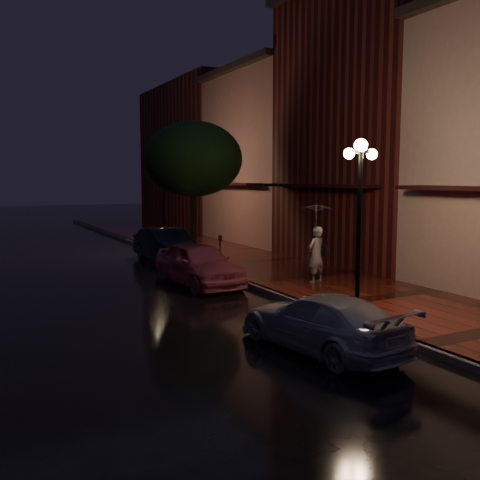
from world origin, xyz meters
TOP-DOWN VIEW (x-y plane):
  - ground at (0.00, 0.00)m, footprint 120.00×120.00m
  - sidewalk at (2.25, 0.00)m, footprint 4.50×60.00m
  - curb at (0.00, 0.00)m, footprint 0.25×60.00m
  - storefront_mid at (7.00, 2.00)m, footprint 5.00×8.00m
  - storefront_far at (7.00, 10.00)m, footprint 5.00×8.00m
  - storefront_extra at (7.00, 20.00)m, footprint 5.00×12.00m
  - streetlamp_near at (0.35, -5.00)m, footprint 0.96×0.36m
  - streetlamp_far at (0.35, 9.00)m, footprint 0.96×0.36m
  - street_tree at (0.61, 5.99)m, footprint 4.16×4.16m
  - pink_car at (-1.35, 0.95)m, footprint 1.90×4.33m
  - navy_car at (-0.60, 6.12)m, footprint 1.69×4.43m
  - silver_car at (-1.79, -6.44)m, footprint 2.13×4.19m
  - woman_with_umbrella at (1.91, -1.10)m, footprint 1.06×1.09m
  - parking_meter at (0.15, 2.45)m, footprint 0.12×0.09m

SIDE VIEW (x-z plane):
  - ground at x=0.00m, z-range 0.00..0.00m
  - sidewalk at x=2.25m, z-range 0.00..0.15m
  - curb at x=0.00m, z-range 0.00..0.15m
  - silver_car at x=-1.79m, z-range 0.00..1.16m
  - navy_car at x=-0.60m, z-range 0.00..1.44m
  - pink_car at x=-1.35m, z-range 0.00..1.45m
  - parking_meter at x=0.15m, z-range 0.29..1.58m
  - woman_with_umbrella at x=1.91m, z-range 0.56..3.13m
  - streetlamp_near at x=0.35m, z-range 0.45..4.76m
  - streetlamp_far at x=0.35m, z-range 0.45..4.76m
  - street_tree at x=0.61m, z-range 1.34..7.14m
  - storefront_far at x=7.00m, z-range 0.00..9.00m
  - storefront_extra at x=7.00m, z-range 0.00..10.00m
  - storefront_mid at x=7.00m, z-range 0.00..11.00m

